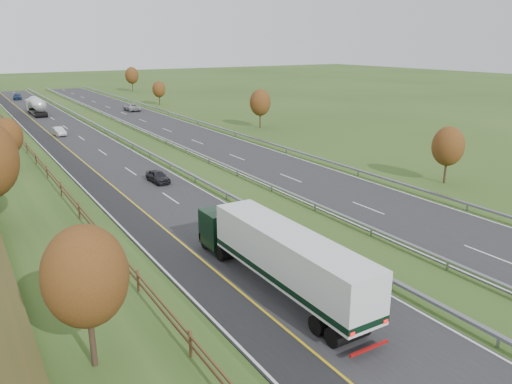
# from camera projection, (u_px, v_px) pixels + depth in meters

# --- Properties ---
(ground) EXTENTS (400.00, 400.00, 0.00)m
(ground) POSITION_uv_depth(u_px,v_px,m) (161.00, 152.00, 67.17)
(ground) COLOR #2D491A
(ground) RESTS_ON ground
(near_carriageway) EXTENTS (10.50, 200.00, 0.04)m
(near_carriageway) POSITION_uv_depth(u_px,v_px,m) (91.00, 152.00, 67.25)
(near_carriageway) COLOR #242427
(near_carriageway) RESTS_ON ground
(far_carriageway) EXTENTS (10.50, 200.00, 0.04)m
(far_carriageway) POSITION_uv_depth(u_px,v_px,m) (202.00, 140.00, 75.49)
(far_carriageway) COLOR #242427
(far_carriageway) RESTS_ON ground
(hard_shoulder) EXTENTS (3.00, 200.00, 0.04)m
(hard_shoulder) POSITION_uv_depth(u_px,v_px,m) (62.00, 155.00, 65.37)
(hard_shoulder) COLOR black
(hard_shoulder) RESTS_ON ground
(lane_markings) EXTENTS (26.75, 200.00, 0.01)m
(lane_markings) POSITION_uv_depth(u_px,v_px,m) (137.00, 147.00, 70.34)
(lane_markings) COLOR silver
(lane_markings) RESTS_ON near_carriageway
(fence_left) EXTENTS (0.12, 189.06, 1.20)m
(fence_left) POSITION_uv_depth(u_px,v_px,m) (20.00, 139.00, 61.88)
(fence_left) COLOR #422B19
(fence_left) RESTS_ON embankment_left
(median_barrier_near) EXTENTS (0.32, 200.00, 0.71)m
(median_barrier_near) POSITION_uv_depth(u_px,v_px,m) (132.00, 143.00, 69.92)
(median_barrier_near) COLOR gray
(median_barrier_near) RESTS_ON ground
(median_barrier_far) EXTENTS (0.32, 200.00, 0.71)m
(median_barrier_far) POSITION_uv_depth(u_px,v_px,m) (166.00, 140.00, 72.47)
(median_barrier_far) COLOR gray
(median_barrier_far) RESTS_ON ground
(outer_barrier_far) EXTENTS (0.32, 200.00, 0.71)m
(outer_barrier_far) POSITION_uv_depth(u_px,v_px,m) (235.00, 133.00, 78.21)
(outer_barrier_far) COLOR gray
(outer_barrier_far) RESTS_ON ground
(trees_far) EXTENTS (8.45, 118.60, 7.12)m
(trees_far) POSITION_uv_depth(u_px,v_px,m) (199.00, 91.00, 104.75)
(trees_far) COLOR #2D2116
(trees_far) RESTS_ON ground
(box_lorry) EXTENTS (2.58, 16.28, 4.06)m
(box_lorry) POSITION_uv_depth(u_px,v_px,m) (278.00, 255.00, 29.25)
(box_lorry) COLOR black
(box_lorry) RESTS_ON near_carriageway
(road_tanker) EXTENTS (2.40, 11.22, 3.46)m
(road_tanker) POSITION_uv_depth(u_px,v_px,m) (36.00, 106.00, 101.04)
(road_tanker) COLOR silver
(road_tanker) RESTS_ON near_carriageway
(car_dark_near) EXTENTS (1.73, 3.87, 1.29)m
(car_dark_near) POSITION_uv_depth(u_px,v_px,m) (158.00, 176.00, 52.63)
(car_dark_near) COLOR black
(car_dark_near) RESTS_ON near_carriageway
(car_silver_mid) EXTENTS (1.86, 4.17, 1.33)m
(car_silver_mid) POSITION_uv_depth(u_px,v_px,m) (58.00, 131.00, 78.90)
(car_silver_mid) COLOR silver
(car_silver_mid) RESTS_ON near_carriageway
(car_small_far) EXTENTS (2.51, 5.00, 1.39)m
(car_small_far) POSITION_uv_depth(u_px,v_px,m) (17.00, 97.00, 127.65)
(car_small_far) COLOR #172849
(car_small_far) RESTS_ON near_carriageway
(car_oncoming) EXTENTS (2.66, 5.64, 1.56)m
(car_oncoming) POSITION_uv_depth(u_px,v_px,m) (132.00, 107.00, 106.90)
(car_oncoming) COLOR #A1A0A5
(car_oncoming) RESTS_ON far_carriageway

